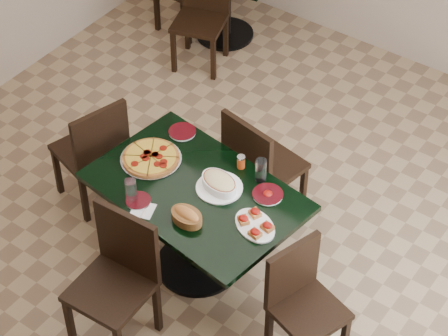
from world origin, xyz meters
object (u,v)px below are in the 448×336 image
Objects in this scene: lasagna_casserole at (219,183)px; pepperoni_pizza at (151,158)px; chair_right at (301,297)px; chair_left at (95,149)px; bread_basket at (187,216)px; chair_far at (258,164)px; chair_near at (119,272)px; main_table at (196,209)px; back_chair_near at (203,10)px; bruschetta_platter at (255,224)px.

pepperoni_pizza is at bearing -161.87° from lasagna_casserole.
chair_left reaches higher than chair_right.
pepperoni_pizza is 0.61m from bread_basket.
chair_near is (-0.15, -1.31, 0.00)m from chair_far.
main_table is 0.27m from lasagna_casserole.
back_chair_near is at bearing 64.81° from chair_right.
chair_far is at bearing 64.87° from chair_right.
chair_near is 1.07× the size of back_chair_near.
chair_near is 3.16× the size of lasagna_casserole.
chair_right is 0.90× the size of chair_left.
lasagna_casserole is 0.40m from bruschetta_platter.
chair_right is at bearing 11.02° from bruschetta_platter.
pepperoni_pizza is (-0.33, 0.74, 0.22)m from chair_near.
main_table is 1.52× the size of chair_far.
chair_left reaches higher than bruschetta_platter.
chair_far is 2.58× the size of bruschetta_platter.
bruschetta_platter reaches higher than pepperoni_pizza.
bread_basket is at bearing 63.33° from chair_near.
chair_near is at bearing 93.62° from chair_far.
bread_basket is (1.09, -0.33, 0.26)m from chair_left.
chair_right is 0.94× the size of back_chair_near.
chair_near is 4.20× the size of bread_basket.
chair_far is 0.90m from bread_basket.
chair_left is 1.49m from bruschetta_platter.
back_chair_near is at bearing 129.64° from bread_basket.
chair_far reaches higher than bread_basket.
chair_near is 1.14× the size of chair_right.
chair_far is 1.17m from chair_left.
chair_far is at bearing -60.54° from back_chair_near.
back_chair_near is (-0.46, 1.90, -0.02)m from chair_left.
chair_right is (0.99, 0.54, -0.08)m from chair_near.
chair_right reaches higher than main_table.
bruschetta_platter is at bearing 45.98° from chair_near.
chair_right is (0.91, -0.15, -0.10)m from main_table.
bread_basket is at bearing -76.49° from lasagna_casserole.
lasagna_casserole reaches higher than main_table.
chair_right is at bearing -1.59° from main_table.
bruschetta_platter is at bearing 100.80° from chair_left.
chair_far is 1.32m from chair_near.
chair_near is 0.89m from bruschetta_platter.
lasagna_casserole is at bearing -175.99° from bruschetta_platter.
chair_far reaches higher than chair_right.
chair_far is 0.78m from pepperoni_pizza.
chair_left is at bearing 167.86° from bread_basket.
back_chair_near is at bearing 158.25° from bruschetta_platter.
pepperoni_pizza is (-0.48, -0.57, 0.22)m from chair_far.
lasagna_casserole is at bearing 95.21° from bread_basket.
main_table is at bearing 120.54° from bread_basket.
chair_far is at bearing 49.78° from pepperoni_pizza.
chair_far is at bearing 133.07° from chair_left.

